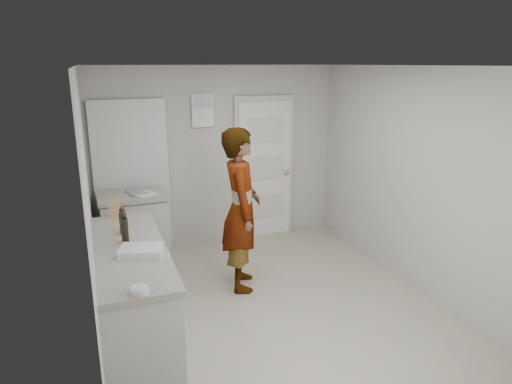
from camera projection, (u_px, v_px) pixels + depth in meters
name	position (u px, v px, depth m)	size (l,w,h in m)	color
ground	(269.00, 301.00, 5.02)	(4.00, 4.00, 0.00)	#ADA391
room_shell	(207.00, 173.00, 6.44)	(4.00, 4.00, 4.00)	#BBB8B1
main_counter	(133.00, 297.00, 4.24)	(0.64, 1.96, 0.93)	#B4B4AF
side_counter	(135.00, 232.00, 5.88)	(0.84, 0.61, 0.93)	#B4B4AF
person	(241.00, 210.00, 5.13)	(0.68, 0.45, 1.86)	silver
cake_mix_box	(115.00, 209.00, 4.87)	(0.12, 0.06, 0.20)	olive
spice_jar	(124.00, 226.00, 4.52)	(0.05, 0.05, 0.08)	tan
oil_cruet_a	(123.00, 221.00, 4.39)	(0.07, 0.07, 0.27)	black
oil_cruet_b	(125.00, 228.00, 4.18)	(0.07, 0.07, 0.30)	black
baking_dish	(141.00, 251.00, 3.95)	(0.42, 0.35, 0.06)	silver
egg_bowl	(139.00, 290.00, 3.28)	(0.13, 0.13, 0.05)	silver
papers	(142.00, 193.00, 5.78)	(0.25, 0.32, 0.01)	white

